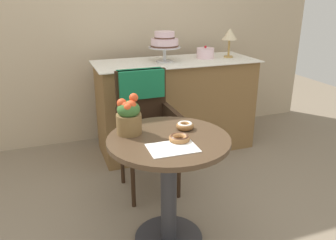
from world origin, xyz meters
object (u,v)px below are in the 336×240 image
at_px(donut_front, 185,125).
at_px(donut_mid, 179,138).
at_px(cafe_table, 169,170).
at_px(tiered_cake_stand, 165,42).
at_px(flower_vase, 129,115).
at_px(table_lamp, 230,35).
at_px(round_layer_cake, 205,53).
at_px(wicker_chair, 145,112).

xyz_separation_m(donut_front, donut_mid, (-0.10, -0.16, -0.00)).
height_order(cafe_table, donut_mid, donut_mid).
bearing_deg(tiered_cake_stand, donut_front, -103.61).
bearing_deg(donut_front, flower_vase, 171.51).
bearing_deg(tiered_cake_stand, table_lamp, -0.04).
xyz_separation_m(donut_front, flower_vase, (-0.34, 0.05, 0.09)).
xyz_separation_m(tiered_cake_stand, table_lamp, (0.68, -0.00, 0.03)).
distance_m(donut_mid, tiered_cake_stand, 1.46).
height_order(donut_mid, tiered_cake_stand, tiered_cake_stand).
xyz_separation_m(donut_front, tiered_cake_stand, (0.29, 1.21, 0.34)).
relative_size(cafe_table, tiered_cake_stand, 2.40).
bearing_deg(round_layer_cake, wicker_chair, -141.99).
distance_m(wicker_chair, donut_mid, 0.78).
relative_size(donut_mid, flower_vase, 0.50).
height_order(wicker_chair, donut_mid, wicker_chair).
xyz_separation_m(wicker_chair, table_lamp, (1.05, 0.59, 0.48)).
height_order(flower_vase, tiered_cake_stand, tiered_cake_stand).
height_order(cafe_table, flower_vase, flower_vase).
distance_m(cafe_table, tiered_cake_stand, 1.49).
xyz_separation_m(wicker_chair, round_layer_cake, (0.82, 0.64, 0.31)).
distance_m(donut_front, donut_mid, 0.19).
xyz_separation_m(donut_mid, tiered_cake_stand, (0.39, 1.36, 0.34)).
relative_size(flower_vase, table_lamp, 0.85).
height_order(round_layer_cake, table_lamp, table_lamp).
relative_size(wicker_chair, donut_mid, 7.85).
height_order(donut_front, tiered_cake_stand, tiered_cake_stand).
relative_size(cafe_table, donut_front, 6.56).
relative_size(cafe_table, donut_mid, 5.92).
bearing_deg(flower_vase, tiered_cake_stand, 61.39).
xyz_separation_m(cafe_table, tiered_cake_stand, (0.43, 1.30, 0.57)).
bearing_deg(cafe_table, donut_mid, -57.37).
distance_m(wicker_chair, table_lamp, 1.30).
xyz_separation_m(cafe_table, flower_vase, (-0.20, 0.14, 0.32)).
relative_size(donut_front, table_lamp, 0.39).
bearing_deg(tiered_cake_stand, wicker_chair, -122.19).
bearing_deg(tiered_cake_stand, flower_vase, -118.61).
xyz_separation_m(donut_mid, flower_vase, (-0.24, 0.21, 0.09)).
distance_m(cafe_table, flower_vase, 0.41).
bearing_deg(cafe_table, round_layer_cake, 56.94).
relative_size(donut_mid, round_layer_cake, 0.70).
xyz_separation_m(flower_vase, round_layer_cake, (1.07, 1.20, 0.12)).
bearing_deg(donut_mid, tiered_cake_stand, 73.99).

